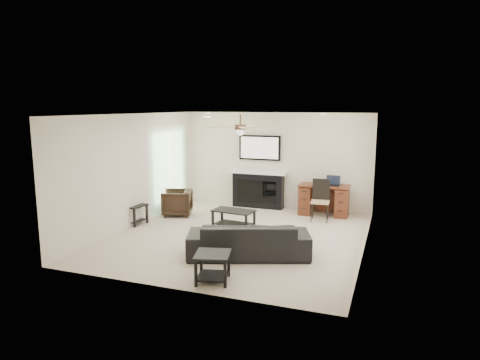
# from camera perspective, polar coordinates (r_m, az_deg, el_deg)

# --- Properties ---
(room_shell) EXTENTS (5.50, 5.54, 2.52)m
(room_shell) POSITION_cam_1_polar(r_m,az_deg,el_deg) (8.59, 1.17, 3.29)
(room_shell) COLOR beige
(room_shell) RESTS_ON ground
(sofa) EXTENTS (2.32, 1.53, 0.63)m
(sofa) POSITION_cam_1_polar(r_m,az_deg,el_deg) (7.71, 1.14, -7.89)
(sofa) COLOR black
(sofa) RESTS_ON ground
(armchair) EXTENTS (0.88, 0.87, 0.63)m
(armchair) POSITION_cam_1_polar(r_m,az_deg,el_deg) (10.64, -8.39, -3.00)
(armchair) COLOR black
(armchair) RESTS_ON ground
(coffee_table) EXTENTS (0.95, 0.60, 0.40)m
(coffee_table) POSITION_cam_1_polar(r_m,az_deg,el_deg) (9.48, -0.86, -5.21)
(coffee_table) COLOR black
(coffee_table) RESTS_ON ground
(end_table_near) EXTENTS (0.63, 0.63, 0.45)m
(end_table_near) POSITION_cam_1_polar(r_m,az_deg,el_deg) (6.70, -3.65, -11.55)
(end_table_near) COLOR black
(end_table_near) RESTS_ON ground
(end_table_left) EXTENTS (0.56, 0.56, 0.45)m
(end_table_left) POSITION_cam_1_polar(r_m,az_deg,el_deg) (10.07, -14.00, -4.47)
(end_table_left) COLOR black
(end_table_left) RESTS_ON ground
(fireplace_unit) EXTENTS (1.52, 0.34, 1.91)m
(fireplace_unit) POSITION_cam_1_polar(r_m,az_deg,el_deg) (11.23, 2.43, 1.09)
(fireplace_unit) COLOR black
(fireplace_unit) RESTS_ON ground
(desk) EXTENTS (1.22, 0.56, 0.76)m
(desk) POSITION_cam_1_polar(r_m,az_deg,el_deg) (10.71, 11.11, -2.64)
(desk) COLOR #431C10
(desk) RESTS_ON ground
(desk_chair) EXTENTS (0.46, 0.48, 0.97)m
(desk_chair) POSITION_cam_1_polar(r_m,az_deg,el_deg) (10.16, 10.63, -2.71)
(desk_chair) COLOR black
(desk_chair) RESTS_ON ground
(laptop) EXTENTS (0.33, 0.24, 0.23)m
(laptop) POSITION_cam_1_polar(r_m,az_deg,el_deg) (10.57, 12.25, -0.12)
(laptop) COLOR black
(laptop) RESTS_ON desk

